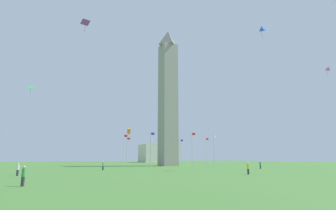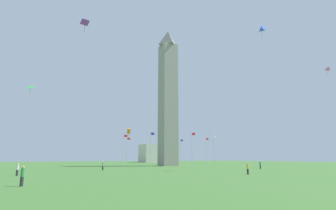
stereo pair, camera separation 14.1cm
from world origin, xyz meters
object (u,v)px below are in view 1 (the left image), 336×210
object	(u,v)px
person_gray_shirt	(103,166)
kite_blue_delta	(261,30)
flagpole_e	(150,151)
kite_pink_delta	(327,70)
flagpole_ne	(181,151)
kite_green_diamond	(31,87)
flagpole_nw	(214,149)
kite_orange_box	(129,131)
flagpole_s	(124,149)
flagpole_sw	(151,148)
obelisk_monument	(168,95)
person_yellow_shirt	(248,169)
kite_purple_diamond	(85,23)
flagpole_se	(127,150)
distant_building	(158,153)
person_teal_shirt	(260,165)
person_green_shirt	(23,176)
flagpole_w	(192,148)
flagpole_n	(206,150)
person_white_shirt	(18,169)

from	to	relation	value
person_gray_shirt	kite_blue_delta	bearing A→B (deg)	-54.14
flagpole_e	kite_pink_delta	xyz separation A→B (m)	(20.53, -54.80, 17.27)
flagpole_ne	kite_green_diamond	world-z (taller)	kite_green_diamond
flagpole_nw	kite_orange_box	size ratio (longest dim) A/B	3.16
flagpole_s	flagpole_sw	world-z (taller)	same
obelisk_monument	flagpole_ne	bearing A→B (deg)	44.85
obelisk_monument	kite_green_diamond	distance (m)	41.38
person_gray_shirt	person_yellow_shirt	xyz separation A→B (m)	(16.30, -23.67, 0.01)
obelisk_monument	kite_purple_diamond	distance (m)	49.25
kite_green_diamond	person_gray_shirt	bearing A→B (deg)	-35.89
flagpole_se	distant_building	distance (m)	63.53
kite_green_diamond	kite_orange_box	world-z (taller)	kite_green_diamond
kite_purple_diamond	flagpole_ne	bearing A→B (deg)	47.81
kite_pink_delta	obelisk_monument	bearing A→B (deg)	117.05
flagpole_s	person_gray_shirt	world-z (taller)	flagpole_s
person_teal_shirt	distant_building	distance (m)	94.51
person_yellow_shirt	person_teal_shirt	distance (m)	22.77
person_gray_shirt	person_green_shirt	world-z (taller)	person_green_shirt
flagpole_w	flagpole_n	bearing A→B (deg)	45.00
person_teal_shirt	kite_orange_box	size ratio (longest dim) A/B	0.59
kite_pink_delta	flagpole_se	bearing A→B (deg)	121.34
flagpole_ne	flagpole_nw	bearing A→B (deg)	-90.00
person_white_shirt	kite_orange_box	world-z (taller)	kite_orange_box
flagpole_n	person_gray_shirt	bearing A→B (deg)	-152.06
flagpole_s	kite_purple_diamond	xyz separation A→B (m)	(-18.06, -36.99, 17.68)
flagpole_s	obelisk_monument	bearing A→B (deg)	-0.00
flagpole_w	kite_green_diamond	world-z (taller)	kite_green_diamond
flagpole_nw	distant_building	xyz separation A→B (m)	(14.97, 73.21, -0.13)
person_green_shirt	flagpole_ne	bearing A→B (deg)	-31.27
distant_building	kite_purple_diamond	bearing A→B (deg)	-120.04
flagpole_n	flagpole_s	world-z (taller)	same
distant_building	flagpole_w	bearing A→B (deg)	-108.04
kite_blue_delta	flagpole_se	bearing A→B (deg)	111.04
person_teal_shirt	kite_blue_delta	size ratio (longest dim) A/B	0.55
person_yellow_shirt	kite_purple_diamond	xyz separation A→B (m)	(-23.71, 7.72, 21.85)
flagpole_nw	kite_purple_diamond	world-z (taller)	kite_purple_diamond
obelisk_monument	flagpole_e	world-z (taller)	obelisk_monument
flagpole_se	flagpole_nw	bearing A→B (deg)	-45.00
obelisk_monument	flagpole_se	size ratio (longest dim) A/B	4.91
person_white_shirt	person_gray_shirt	bearing A→B (deg)	5.35
flagpole_nw	kite_green_diamond	xyz separation A→B (m)	(-50.07, -0.17, 12.98)
kite_pink_delta	distant_building	bearing A→B (deg)	87.40
person_yellow_shirt	person_gray_shirt	bearing A→B (deg)	63.79
flagpole_w	kite_pink_delta	xyz separation A→B (m)	(20.53, -25.80, 17.27)
flagpole_s	flagpole_w	size ratio (longest dim) A/B	1.00
kite_blue_delta	distant_building	distance (m)	102.82
flagpole_se	kite_purple_diamond	size ratio (longest dim) A/B	4.91
person_teal_shirt	kite_purple_diamond	size ratio (longest dim) A/B	0.91
obelisk_monument	flagpole_sw	size ratio (longest dim) A/B	4.91
flagpole_sw	flagpole_w	xyz separation A→B (m)	(10.26, -4.25, 0.00)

